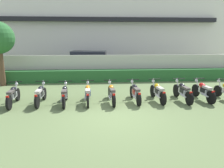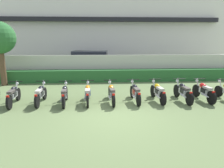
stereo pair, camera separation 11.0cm
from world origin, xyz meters
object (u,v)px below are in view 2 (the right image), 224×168
object	(u,v)px
motorcycle_in_row_3	(65,94)
motorcycle_in_row_4	(88,93)
motorcycle_in_row_2	(41,94)
parked_car	(92,63)
motorcycle_in_row_6	(135,92)
motorcycle_in_row_5	(111,93)
motorcycle_in_row_1	(13,95)
motorcycle_in_row_7	(158,92)
motorcycle_in_row_8	(183,91)
motorcycle_in_row_9	(204,91)

from	to	relation	value
motorcycle_in_row_3	motorcycle_in_row_4	distance (m)	1.01
motorcycle_in_row_2	parked_car	bearing A→B (deg)	-16.30
motorcycle_in_row_3	motorcycle_in_row_6	xyz separation A→B (m)	(3.17, 0.13, -0.00)
motorcycle_in_row_4	motorcycle_in_row_5	world-z (taller)	motorcycle_in_row_5
motorcycle_in_row_1	motorcycle_in_row_7	xyz separation A→B (m)	(6.46, 0.10, 0.00)
parked_car	motorcycle_in_row_3	bearing A→B (deg)	-91.37
motorcycle_in_row_2	motorcycle_in_row_5	distance (m)	3.16
motorcycle_in_row_7	motorcycle_in_row_8	world-z (taller)	motorcycle_in_row_8
motorcycle_in_row_5	motorcycle_in_row_6	world-z (taller)	motorcycle_in_row_5
motorcycle_in_row_6	motorcycle_in_row_9	distance (m)	3.23
motorcycle_in_row_3	motorcycle_in_row_4	xyz separation A→B (m)	(1.01, 0.08, -0.00)
motorcycle_in_row_9	motorcycle_in_row_3	bearing A→B (deg)	86.95
motorcycle_in_row_4	motorcycle_in_row_8	world-z (taller)	motorcycle_in_row_8
parked_car	motorcycle_in_row_7	xyz separation A→B (m)	(3.26, -7.47, -0.49)
motorcycle_in_row_2	motorcycle_in_row_3	distance (m)	1.09
motorcycle_in_row_1	motorcycle_in_row_9	distance (m)	8.63
motorcycle_in_row_4	motorcycle_in_row_7	world-z (taller)	motorcycle_in_row_7
motorcycle_in_row_8	motorcycle_in_row_9	size ratio (longest dim) A/B	1.05
parked_car	motorcycle_in_row_4	distance (m)	7.55
motorcycle_in_row_3	motorcycle_in_row_8	bearing A→B (deg)	-92.87
parked_car	motorcycle_in_row_1	xyz separation A→B (m)	(-3.20, -7.58, -0.49)
motorcycle_in_row_6	motorcycle_in_row_9	size ratio (longest dim) A/B	1.02
motorcycle_in_row_4	motorcycle_in_row_9	bearing A→B (deg)	-91.82
motorcycle_in_row_1	motorcycle_in_row_5	world-z (taller)	motorcycle_in_row_1
motorcycle_in_row_6	motorcycle_in_row_9	bearing A→B (deg)	-93.49
motorcycle_in_row_1	motorcycle_in_row_8	bearing A→B (deg)	-95.55
motorcycle_in_row_6	motorcycle_in_row_8	distance (m)	2.23
motorcycle_in_row_5	motorcycle_in_row_8	xyz separation A→B (m)	(3.32, 0.02, 0.01)
motorcycle_in_row_1	motorcycle_in_row_6	xyz separation A→B (m)	(5.40, 0.09, -0.00)
motorcycle_in_row_8	motorcycle_in_row_1	bearing A→B (deg)	88.44
motorcycle_in_row_2	motorcycle_in_row_8	distance (m)	6.48
motorcycle_in_row_2	motorcycle_in_row_9	bearing A→B (deg)	-91.13
motorcycle_in_row_2	motorcycle_in_row_3	world-z (taller)	motorcycle_in_row_3
motorcycle_in_row_4	motorcycle_in_row_8	size ratio (longest dim) A/B	0.94
motorcycle_in_row_4	motorcycle_in_row_6	distance (m)	2.16
motorcycle_in_row_3	motorcycle_in_row_5	bearing A→B (deg)	-91.84
motorcycle_in_row_5	motorcycle_in_row_7	world-z (taller)	motorcycle_in_row_7
parked_car	motorcycle_in_row_5	bearing A→B (deg)	-75.78
parked_car	motorcycle_in_row_2	xyz separation A→B (m)	(-2.05, -7.50, -0.49)
motorcycle_in_row_6	motorcycle_in_row_7	size ratio (longest dim) A/B	1.00
motorcycle_in_row_5	motorcycle_in_row_8	bearing A→B (deg)	-93.23
motorcycle_in_row_9	motorcycle_in_row_2	bearing A→B (deg)	85.92
motorcycle_in_row_3	motorcycle_in_row_9	distance (m)	6.40
motorcycle_in_row_5	motorcycle_in_row_6	xyz separation A→B (m)	(1.10, 0.05, -0.00)
motorcycle_in_row_7	parked_car	bearing A→B (deg)	19.58
motorcycle_in_row_3	motorcycle_in_row_6	distance (m)	3.17
motorcycle_in_row_1	motorcycle_in_row_3	bearing A→B (deg)	-96.86
motorcycle_in_row_1	motorcycle_in_row_8	xyz separation A→B (m)	(7.62, 0.05, 0.01)
motorcycle_in_row_7	motorcycle_in_row_9	world-z (taller)	motorcycle_in_row_9
parked_car	motorcycle_in_row_7	bearing A→B (deg)	-60.53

